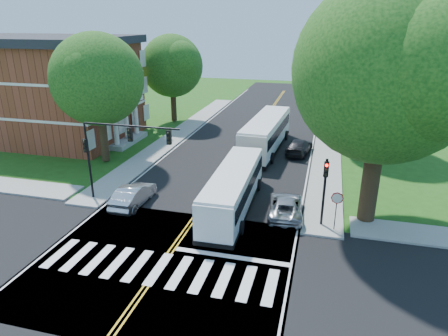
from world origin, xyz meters
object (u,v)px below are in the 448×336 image
(bus_follow, at_px, (266,133))
(hatchback, at_px, (133,195))
(dark_sedan, at_px, (299,147))
(signal_ne, at_px, (325,184))
(suv, at_px, (285,206))
(signal_nw, at_px, (116,145))
(bus_lead, at_px, (233,189))

(bus_follow, xyz_separation_m, hatchback, (-7.04, -15.05, -0.97))
(hatchback, bearing_deg, dark_sedan, -125.20)
(signal_ne, xyz_separation_m, bus_follow, (-5.96, 14.89, -1.23))
(dark_sedan, bearing_deg, suv, 99.07)
(signal_nw, distance_m, signal_ne, 14.13)
(bus_follow, distance_m, hatchback, 16.64)
(signal_ne, bearing_deg, dark_sedan, 100.08)
(hatchback, distance_m, dark_sedan, 18.02)
(bus_lead, height_order, dark_sedan, bus_lead)
(bus_follow, bearing_deg, signal_ne, 114.83)
(suv, relative_size, dark_sedan, 0.99)
(bus_lead, bearing_deg, dark_sedan, -105.49)
(bus_lead, bearing_deg, suv, 177.94)
(signal_nw, xyz_separation_m, suv, (11.66, 1.01, -3.70))
(bus_follow, bearing_deg, dark_sedan, 177.10)
(hatchback, relative_size, dark_sedan, 0.95)
(hatchback, xyz_separation_m, suv, (10.61, 1.16, -0.09))
(signal_nw, bearing_deg, suv, 4.95)
(signal_nw, relative_size, bus_lead, 0.64)
(bus_follow, bearing_deg, suv, 107.39)
(signal_ne, bearing_deg, suv, 157.43)
(signal_ne, height_order, dark_sedan, signal_ne)
(bus_lead, relative_size, dark_sedan, 2.30)
(dark_sedan, bearing_deg, hatchback, 62.95)
(signal_nw, distance_m, hatchback, 3.77)
(signal_ne, bearing_deg, bus_follow, 111.83)
(signal_nw, bearing_deg, signal_ne, 0.05)
(bus_lead, bearing_deg, hatchback, 8.63)
(signal_nw, distance_m, bus_follow, 17.16)
(bus_follow, height_order, hatchback, bus_follow)
(dark_sedan, bearing_deg, signal_ne, 108.37)
(bus_follow, relative_size, suv, 2.66)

